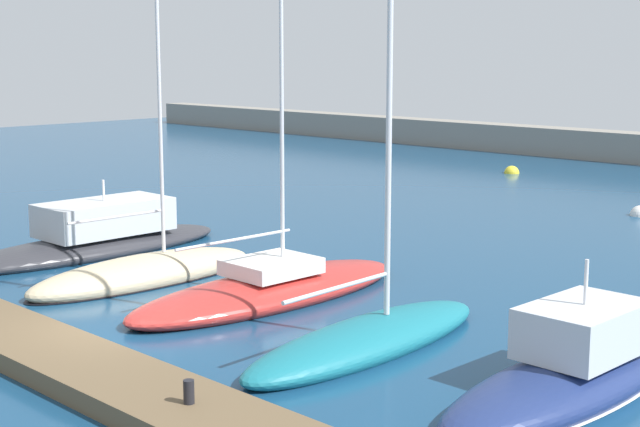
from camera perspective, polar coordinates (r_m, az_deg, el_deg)
ground_plane at (r=22.70m, az=-12.35°, el=-7.60°), size 120.00×120.00×0.00m
dock_pier at (r=21.77m, az=-16.35°, el=-7.93°), size 24.97×2.12×0.43m
motorboat_charcoal_nearest at (r=32.60m, az=-13.29°, el=-1.45°), size 2.87×9.94×2.72m
sailboat_sand_second at (r=28.35m, az=-10.49°, el=-3.57°), size 2.30×7.70×12.32m
sailboat_red_third at (r=25.90m, az=-3.05°, el=-4.52°), size 2.99×9.23×15.73m
sailboat_teal_fourth at (r=21.71m, az=2.91°, el=-7.39°), size 2.51×7.94×13.52m
motorboat_navy_fifth at (r=19.62m, az=14.81°, el=-9.29°), size 2.38×7.71×2.95m
mooring_buoy_yellow at (r=53.21m, az=11.47°, el=2.39°), size 0.83×0.83×0.83m
mooring_buoy_white at (r=40.94m, az=18.73°, el=-0.13°), size 0.85×0.85×0.85m
dock_bollard at (r=17.45m, az=-7.91°, el=-10.59°), size 0.20×0.20×0.44m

